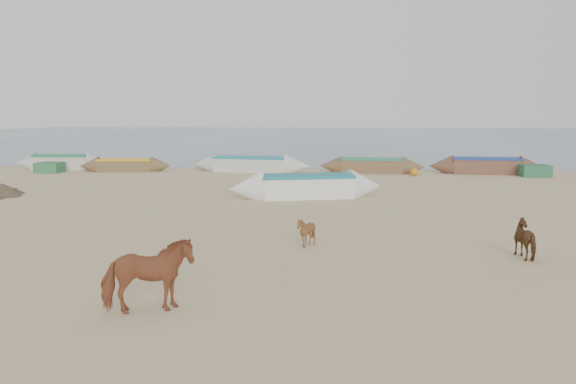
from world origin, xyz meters
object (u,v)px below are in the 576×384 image
Objects in this scene: calf_front at (306,232)px; calf_right at (529,239)px; cow_adult at (147,276)px; near_canoe at (307,186)px.

calf_front is 5.34m from calf_right.
cow_adult reaches higher than near_canoe.
near_canoe reaches higher than calf_right.
cow_adult is at bearing -48.11° from calf_front.
calf_front is at bearing -45.37° from cow_adult.
calf_right is at bearing -80.31° from cow_adult.
near_canoe is at bearing -2.42° from calf_right.
near_canoe is at bearing -28.21° from cow_adult.
calf_front is at bearing -102.11° from near_canoe.
calf_right is at bearing -73.46° from near_canoe.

